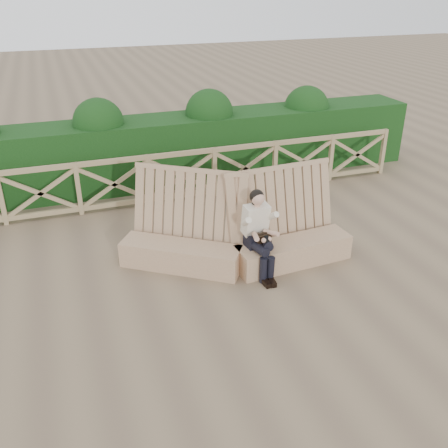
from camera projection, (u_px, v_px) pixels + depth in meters
name	position (u px, v px, depth m)	size (l,w,h in m)	color
ground	(241.00, 284.00, 7.86)	(60.00, 60.00, 0.00)	brown
bench	(237.00, 242.00, 8.29)	(3.77, 1.77, 1.56)	#987456
woman	(259.00, 230.00, 7.91)	(0.43, 0.88, 1.39)	black
guardrail	(182.00, 176.00, 10.56)	(10.10, 0.09, 1.10)	#866F4E
hedge	(168.00, 150.00, 11.49)	(12.00, 1.20, 1.50)	black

